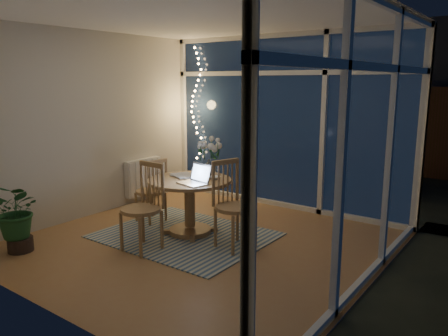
{
  "coord_description": "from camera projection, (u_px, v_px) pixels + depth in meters",
  "views": [
    {
      "loc": [
        3.15,
        -3.85,
        1.91
      ],
      "look_at": [
        0.15,
        0.25,
        0.89
      ],
      "focal_mm": 35.0,
      "sensor_mm": 36.0,
      "label": 1
    }
  ],
  "objects": [
    {
      "name": "floor",
      "position": [
        202.0,
        243.0,
        5.25
      ],
      "size": [
        4.0,
        4.0,
        0.0
      ],
      "primitive_type": "plane",
      "color": "#9B6B43",
      "rests_on": "ground"
    },
    {
      "name": "ceiling",
      "position": [
        200.0,
        16.0,
        4.74
      ],
      "size": [
        4.0,
        4.0,
        0.0
      ],
      "primitive_type": "plane",
      "color": "white",
      "rests_on": "wall_back"
    },
    {
      "name": "wall_back",
      "position": [
        285.0,
        122.0,
        6.58
      ],
      "size": [
        4.0,
        0.04,
        2.6
      ],
      "primitive_type": "cube",
      "color": "beige",
      "rests_on": "floor"
    },
    {
      "name": "wall_front",
      "position": [
        39.0,
        161.0,
        3.41
      ],
      "size": [
        4.0,
        0.04,
        2.6
      ],
      "primitive_type": "cube",
      "color": "beige",
      "rests_on": "floor"
    },
    {
      "name": "wall_left",
      "position": [
        91.0,
        125.0,
        6.15
      ],
      "size": [
        0.04,
        4.0,
        2.6
      ],
      "primitive_type": "cube",
      "color": "beige",
      "rests_on": "floor"
    },
    {
      "name": "wall_right",
      "position": [
        377.0,
        152.0,
        3.84
      ],
      "size": [
        0.04,
        4.0,
        2.6
      ],
      "primitive_type": "cube",
      "color": "beige",
      "rests_on": "floor"
    },
    {
      "name": "window_wall_back",
      "position": [
        283.0,
        122.0,
        6.55
      ],
      "size": [
        4.0,
        0.1,
        2.6
      ],
      "primitive_type": "cube",
      "color": "silver",
      "rests_on": "floor"
    },
    {
      "name": "window_wall_right",
      "position": [
        372.0,
        151.0,
        3.86
      ],
      "size": [
        0.1,
        4.0,
        2.6
      ],
      "primitive_type": "cube",
      "color": "silver",
      "rests_on": "floor"
    },
    {
      "name": "radiator",
      "position": [
        143.0,
        177.0,
        7.01
      ],
      "size": [
        0.1,
        0.7,
        0.58
      ],
      "primitive_type": "cube",
      "color": "silver",
      "rests_on": "wall_left"
    },
    {
      "name": "fairy_lights",
      "position": [
        195.0,
        104.0,
        7.39
      ],
      "size": [
        0.24,
        0.1,
        1.85
      ],
      "primitive_type": null,
      "color": "#F5AF62",
      "rests_on": "window_wall_back"
    },
    {
      "name": "garden_patio",
      "position": [
        375.0,
        179.0,
        8.93
      ],
      "size": [
        12.0,
        6.0,
        0.1
      ],
      "primitive_type": "cube",
      "color": "black",
      "rests_on": "ground"
    },
    {
      "name": "garden_fence",
      "position": [
        362.0,
        129.0,
        9.42
      ],
      "size": [
        11.0,
        0.08,
        1.8
      ],
      "primitive_type": "cube",
      "color": "#3D2916",
      "rests_on": "ground"
    },
    {
      "name": "neighbour_roof",
      "position": [
        416.0,
        70.0,
        11.37
      ],
      "size": [
        7.0,
        3.0,
        2.2
      ],
      "primitive_type": "cube",
      "color": "#363A41",
      "rests_on": "ground"
    },
    {
      "name": "garden_shrubs",
      "position": [
        282.0,
        159.0,
        8.31
      ],
      "size": [
        0.9,
        0.9,
        0.9
      ],
      "primitive_type": "sphere",
      "color": "#163218",
      "rests_on": "ground"
    },
    {
      "name": "rug",
      "position": [
        185.0,
        235.0,
        5.49
      ],
      "size": [
        2.02,
        1.61,
        0.01
      ],
      "primitive_type": "cube",
      "rotation": [
        0.0,
        0.0,
        0.0
      ],
      "color": "beige",
      "rests_on": "floor"
    },
    {
      "name": "dining_table",
      "position": [
        190.0,
        207.0,
        5.5
      ],
      "size": [
        1.04,
        1.04,
        0.71
      ],
      "primitive_type": "cylinder",
      "rotation": [
        0.0,
        0.0,
        0.0
      ],
      "color": "olive",
      "rests_on": "floor"
    },
    {
      "name": "chair_left",
      "position": [
        150.0,
        190.0,
        5.96
      ],
      "size": [
        0.45,
        0.45,
        0.9
      ],
      "primitive_type": "cube",
      "rotation": [
        0.0,
        0.0,
        -1.66
      ],
      "color": "olive",
      "rests_on": "floor"
    },
    {
      "name": "chair_right",
      "position": [
        235.0,
        205.0,
        4.97
      ],
      "size": [
        0.6,
        0.6,
        1.04
      ],
      "primitive_type": "cube",
      "rotation": [
        0.0,
        0.0,
        1.28
      ],
      "color": "olive",
      "rests_on": "floor"
    },
    {
      "name": "chair_front",
      "position": [
        141.0,
        207.0,
        4.92
      ],
      "size": [
        0.49,
        0.49,
        1.02
      ],
      "primitive_type": "cube",
      "rotation": [
        0.0,
        0.0,
        -0.03
      ],
      "color": "olive",
      "rests_on": "floor"
    },
    {
      "name": "laptop",
      "position": [
        192.0,
        174.0,
        5.14
      ],
      "size": [
        0.4,
        0.36,
        0.25
      ],
      "primitive_type": null,
      "rotation": [
        0.0,
        0.0,
        -0.23
      ],
      "color": "silver",
      "rests_on": "dining_table"
    },
    {
      "name": "flower_vase",
      "position": [
        209.0,
        167.0,
        5.66
      ],
      "size": [
        0.2,
        0.2,
        0.21
      ],
      "primitive_type": "imported",
      "rotation": [
        0.0,
        0.0,
        0.0
      ],
      "color": "silver",
      "rests_on": "dining_table"
    },
    {
      "name": "bowl",
      "position": [
        215.0,
        178.0,
        5.43
      ],
      "size": [
        0.15,
        0.15,
        0.04
      ],
      "primitive_type": "imported",
      "rotation": [
        0.0,
        0.0,
        0.0
      ],
      "color": "white",
      "rests_on": "dining_table"
    },
    {
      "name": "newspapers",
      "position": [
        184.0,
        176.0,
        5.58
      ],
      "size": [
        0.41,
        0.36,
        0.02
      ],
      "primitive_type": "cube",
      "rotation": [
        0.0,
        0.0,
        -0.38
      ],
      "color": "beige",
      "rests_on": "dining_table"
    },
    {
      "name": "phone",
      "position": [
        188.0,
        180.0,
        5.36
      ],
      "size": [
        0.11,
        0.09,
        0.01
      ],
      "primitive_type": "cube",
      "rotation": [
        0.0,
        0.0,
        0.41
      ],
      "color": "black",
      "rests_on": "dining_table"
    },
    {
      "name": "potted_plant",
      "position": [
        18.0,
        219.0,
        4.92
      ],
      "size": [
        0.68,
        0.64,
        0.76
      ],
      "primitive_type": "imported",
      "rotation": [
        0.0,
        0.0,
        0.41
      ],
      "color": "#1B4C26",
      "rests_on": "floor"
    }
  ]
}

